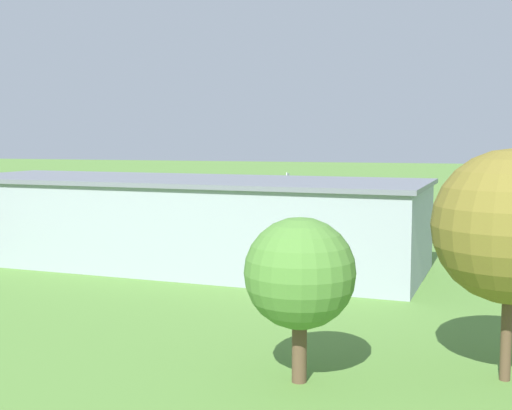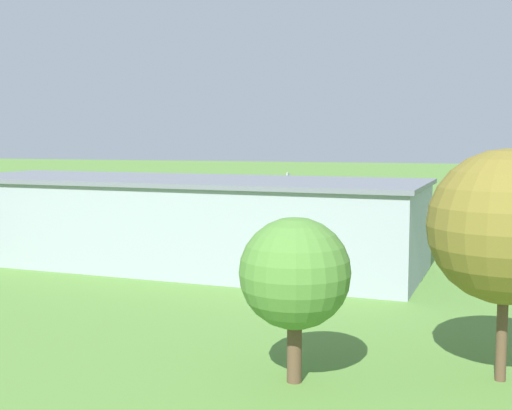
{
  "view_description": "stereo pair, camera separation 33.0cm",
  "coord_description": "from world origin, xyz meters",
  "px_view_note": "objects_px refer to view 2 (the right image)",
  "views": [
    {
      "loc": [
        -27.08,
        86.49,
        10.44
      ],
      "look_at": [
        -3.96,
        11.49,
        2.63
      ],
      "focal_mm": 47.52,
      "sensor_mm": 36.0,
      "label": 1
    },
    {
      "loc": [
        -27.39,
        86.39,
        10.44
      ],
      "look_at": [
        -3.96,
        11.49,
        2.63
      ],
      "focal_mm": 47.52,
      "sensor_mm": 36.0,
      "label": 2
    }
  ],
  "objects_px": {
    "person_at_fence_line": "(407,235)",
    "tree_at_field_edge": "(295,274)",
    "person_beside_truck": "(97,224)",
    "person_watching_takeoff": "(93,224)",
    "person_by_parked_cars": "(87,223)",
    "tree_by_windsock": "(506,227)",
    "hangar": "(179,221)",
    "car_silver": "(42,228)",
    "biplane": "(280,191)"
  },
  "relations": [
    {
      "from": "person_beside_truck",
      "to": "person_watching_takeoff",
      "type": "height_order",
      "value": "person_beside_truck"
    },
    {
      "from": "person_watching_takeoff",
      "to": "tree_at_field_edge",
      "type": "distance_m",
      "value": 51.37
    },
    {
      "from": "hangar",
      "to": "biplane",
      "type": "xyz_separation_m",
      "value": [
        1.48,
        -36.79,
        -0.29
      ]
    },
    {
      "from": "hangar",
      "to": "person_beside_truck",
      "type": "distance_m",
      "value": 22.37
    },
    {
      "from": "person_beside_truck",
      "to": "biplane",
      "type": "bearing_deg",
      "value": -124.38
    },
    {
      "from": "biplane",
      "to": "tree_by_windsock",
      "type": "height_order",
      "value": "tree_by_windsock"
    },
    {
      "from": "biplane",
      "to": "car_silver",
      "type": "height_order",
      "value": "biplane"
    },
    {
      "from": "tree_by_windsock",
      "to": "hangar",
      "type": "bearing_deg",
      "value": -40.55
    },
    {
      "from": "person_beside_truck",
      "to": "person_watching_takeoff",
      "type": "xyz_separation_m",
      "value": [
        0.93,
        -0.67,
        -0.06
      ]
    },
    {
      "from": "car_silver",
      "to": "tree_at_field_edge",
      "type": "relative_size",
      "value": 0.66
    },
    {
      "from": "biplane",
      "to": "person_watching_takeoff",
      "type": "bearing_deg",
      "value": 53.14
    },
    {
      "from": "hangar",
      "to": "biplane",
      "type": "distance_m",
      "value": 36.83
    },
    {
      "from": "tree_at_field_edge",
      "to": "tree_by_windsock",
      "type": "bearing_deg",
      "value": -161.51
    },
    {
      "from": "biplane",
      "to": "person_beside_truck",
      "type": "relative_size",
      "value": 4.46
    },
    {
      "from": "person_at_fence_line",
      "to": "tree_at_field_edge",
      "type": "distance_m",
      "value": 40.34
    },
    {
      "from": "hangar",
      "to": "tree_by_windsock",
      "type": "bearing_deg",
      "value": 139.45
    },
    {
      "from": "person_by_parked_cars",
      "to": "person_watching_takeoff",
      "type": "xyz_separation_m",
      "value": [
        -1.11,
        0.47,
        0.05
      ]
    },
    {
      "from": "hangar",
      "to": "person_watching_takeoff",
      "type": "distance_m",
      "value": 23.51
    },
    {
      "from": "hangar",
      "to": "person_watching_takeoff",
      "type": "xyz_separation_m",
      "value": [
        17.41,
        -15.55,
        -2.77
      ]
    },
    {
      "from": "biplane",
      "to": "person_beside_truck",
      "type": "distance_m",
      "value": 26.65
    },
    {
      "from": "person_at_fence_line",
      "to": "tree_at_field_edge",
      "type": "xyz_separation_m",
      "value": [
        1.34,
        40.14,
        3.82
      ]
    },
    {
      "from": "person_by_parked_cars",
      "to": "car_silver",
      "type": "bearing_deg",
      "value": 64.89
    },
    {
      "from": "person_by_parked_cars",
      "to": "tree_by_windsock",
      "type": "relative_size",
      "value": 0.15
    },
    {
      "from": "person_watching_takeoff",
      "to": "tree_by_windsock",
      "type": "relative_size",
      "value": 0.16
    },
    {
      "from": "hangar",
      "to": "person_by_parked_cars",
      "type": "xyz_separation_m",
      "value": [
        18.52,
        -16.02,
        -2.83
      ]
    },
    {
      "from": "tree_at_field_edge",
      "to": "person_watching_takeoff",
      "type": "bearing_deg",
      "value": -49.7
    },
    {
      "from": "person_at_fence_line",
      "to": "person_by_parked_cars",
      "type": "height_order",
      "value": "person_at_fence_line"
    },
    {
      "from": "person_by_parked_cars",
      "to": "tree_at_field_edge",
      "type": "height_order",
      "value": "tree_at_field_edge"
    },
    {
      "from": "person_beside_truck",
      "to": "tree_at_field_edge",
      "type": "distance_m",
      "value": 50.25
    },
    {
      "from": "person_watching_takeoff",
      "to": "person_beside_truck",
      "type": "bearing_deg",
      "value": 144.51
    },
    {
      "from": "person_at_fence_line",
      "to": "person_watching_takeoff",
      "type": "bearing_deg",
      "value": 1.79
    },
    {
      "from": "person_at_fence_line",
      "to": "person_by_parked_cars",
      "type": "relative_size",
      "value": 1.15
    },
    {
      "from": "car_silver",
      "to": "person_beside_truck",
      "type": "bearing_deg",
      "value": -138.38
    },
    {
      "from": "person_by_parked_cars",
      "to": "tree_at_field_edge",
      "type": "xyz_separation_m",
      "value": [
        -34.24,
        39.53,
        3.95
      ]
    },
    {
      "from": "person_by_parked_cars",
      "to": "biplane",
      "type": "bearing_deg",
      "value": -129.36
    },
    {
      "from": "person_watching_takeoff",
      "to": "tree_by_windsock",
      "type": "xyz_separation_m",
      "value": [
        -41.58,
        36.24,
        5.88
      ]
    },
    {
      "from": "biplane",
      "to": "car_silver",
      "type": "xyz_separation_m",
      "value": [
        19.41,
        25.83,
        -2.49
      ]
    },
    {
      "from": "person_by_parked_cars",
      "to": "person_watching_takeoff",
      "type": "height_order",
      "value": "person_watching_takeoff"
    },
    {
      "from": "hangar",
      "to": "person_beside_truck",
      "type": "bearing_deg",
      "value": -42.1
    },
    {
      "from": "person_beside_truck",
      "to": "person_by_parked_cars",
      "type": "relative_size",
      "value": 1.13
    },
    {
      "from": "hangar",
      "to": "person_watching_takeoff",
      "type": "height_order",
      "value": "hangar"
    },
    {
      "from": "car_silver",
      "to": "person_at_fence_line",
      "type": "bearing_deg",
      "value": -171.51
    },
    {
      "from": "hangar",
      "to": "car_silver",
      "type": "relative_size",
      "value": 8.65
    },
    {
      "from": "person_beside_truck",
      "to": "person_watching_takeoff",
      "type": "relative_size",
      "value": 1.06
    },
    {
      "from": "hangar",
      "to": "car_silver",
      "type": "bearing_deg",
      "value": -27.69
    },
    {
      "from": "person_by_parked_cars",
      "to": "tree_by_windsock",
      "type": "height_order",
      "value": "tree_by_windsock"
    },
    {
      "from": "tree_by_windsock",
      "to": "tree_at_field_edge",
      "type": "relative_size",
      "value": 1.4
    },
    {
      "from": "biplane",
      "to": "tree_by_windsock",
      "type": "relative_size",
      "value": 0.78
    },
    {
      "from": "person_watching_takeoff",
      "to": "car_silver",
      "type": "bearing_deg",
      "value": 52.82
    },
    {
      "from": "tree_at_field_edge",
      "to": "person_beside_truck",
      "type": "bearing_deg",
      "value": -50.02
    }
  ]
}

